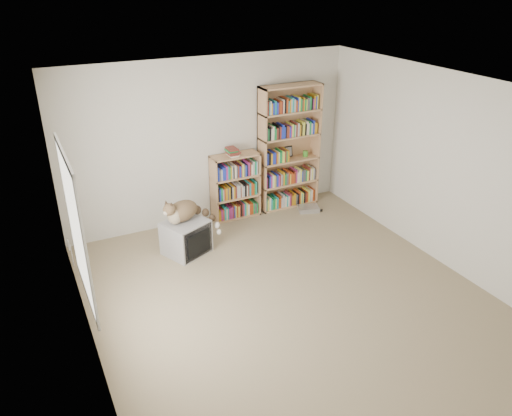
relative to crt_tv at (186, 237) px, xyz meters
name	(u,v)px	position (x,y,z in m)	size (l,w,h in m)	color
floor	(290,299)	(0.75, -1.60, -0.24)	(4.50, 5.00, 0.01)	tan
wall_back	(209,142)	(0.75, 0.90, 1.01)	(4.50, 0.02, 2.50)	beige
wall_front	(477,344)	(0.75, -4.10, 1.01)	(4.50, 0.02, 2.50)	beige
wall_left	(81,252)	(-1.50, -1.60, 1.01)	(0.02, 5.00, 2.50)	beige
wall_right	(446,172)	(3.00, -1.60, 1.01)	(0.02, 5.00, 2.50)	beige
ceiling	(298,91)	(0.75, -1.60, 2.26)	(4.50, 5.00, 0.02)	white
window	(76,228)	(-1.49, -1.40, 1.16)	(0.02, 1.22, 1.52)	white
crt_tv	(186,237)	(0.00, 0.00, 0.00)	(0.70, 0.68, 0.48)	#A1A1A3
cat	(187,213)	(0.06, 0.05, 0.34)	(0.83, 0.51, 0.59)	#342115
bookcase_tall	(288,151)	(2.04, 0.76, 0.71)	(1.00, 0.30, 2.01)	#AB7E55
bookcase_short	(235,188)	(1.09, 0.75, 0.24)	(0.75, 0.30, 1.04)	#AB7E55
book_stack	(232,152)	(1.04, 0.72, 0.86)	(0.18, 0.23, 0.12)	#A43B15
green_mug	(305,153)	(2.35, 0.74, 0.62)	(0.08, 0.08, 0.09)	green
framed_print	(288,151)	(2.09, 0.84, 0.67)	(0.13, 0.01, 0.18)	black
dvd_player	(308,209)	(2.23, 0.37, -0.20)	(0.33, 0.24, 0.08)	#B2B2B7
wall_outlet	(69,245)	(-1.49, 0.35, 0.08)	(0.01, 0.08, 0.13)	silver
floor_cables	(211,244)	(0.38, 0.05, -0.23)	(1.20, 0.70, 0.01)	black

